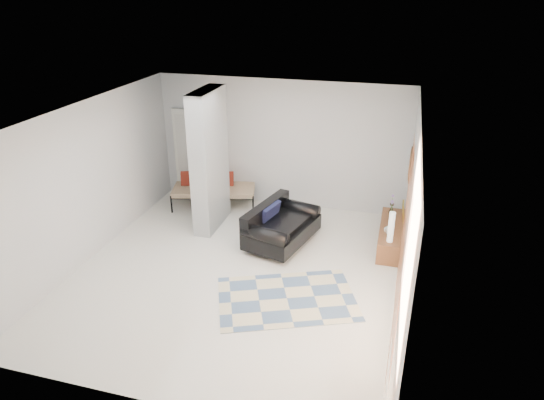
# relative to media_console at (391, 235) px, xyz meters

# --- Properties ---
(floor) EXTENTS (6.00, 6.00, 0.00)m
(floor) POSITION_rel_media_console_xyz_m (-2.52, -1.70, -0.21)
(floor) COLOR white
(floor) RESTS_ON ground
(ceiling) EXTENTS (6.00, 6.00, 0.00)m
(ceiling) POSITION_rel_media_console_xyz_m (-2.52, -1.70, 2.59)
(ceiling) COLOR white
(ceiling) RESTS_ON wall_back
(wall_back) EXTENTS (6.00, 0.00, 6.00)m
(wall_back) POSITION_rel_media_console_xyz_m (-2.52, 1.30, 1.19)
(wall_back) COLOR silver
(wall_back) RESTS_ON ground
(wall_front) EXTENTS (6.00, 0.00, 6.00)m
(wall_front) POSITION_rel_media_console_xyz_m (-2.52, -4.70, 1.19)
(wall_front) COLOR silver
(wall_front) RESTS_ON ground
(wall_left) EXTENTS (0.00, 6.00, 6.00)m
(wall_left) POSITION_rel_media_console_xyz_m (-5.27, -1.70, 1.19)
(wall_left) COLOR silver
(wall_left) RESTS_ON ground
(wall_right) EXTENTS (0.00, 6.00, 6.00)m
(wall_right) POSITION_rel_media_console_xyz_m (0.23, -1.70, 1.19)
(wall_right) COLOR silver
(wall_right) RESTS_ON ground
(partition_column) EXTENTS (0.35, 1.20, 2.80)m
(partition_column) POSITION_rel_media_console_xyz_m (-3.62, -0.10, 1.19)
(partition_column) COLOR #A0A4A6
(partition_column) RESTS_ON floor
(hallway_door) EXTENTS (0.85, 0.06, 2.04)m
(hallway_door) POSITION_rel_media_console_xyz_m (-4.62, 1.26, 0.81)
(hallway_door) COLOR white
(hallway_door) RESTS_ON floor
(curtain) EXTENTS (0.00, 2.55, 2.55)m
(curtain) POSITION_rel_media_console_xyz_m (0.15, -2.85, 1.24)
(curtain) COLOR #D56E38
(curtain) RESTS_ON wall_right
(wall_art) EXTENTS (0.04, 0.45, 0.55)m
(wall_art) POSITION_rel_media_console_xyz_m (0.20, -0.00, 1.44)
(wall_art) COLOR #3F2011
(wall_art) RESTS_ON wall_right
(media_console) EXTENTS (0.45, 1.64, 0.80)m
(media_console) POSITION_rel_media_console_xyz_m (0.00, 0.00, 0.00)
(media_console) COLOR brown
(media_console) RESTS_ON floor
(loveseat) EXTENTS (1.29, 1.77, 0.76)m
(loveseat) POSITION_rel_media_console_xyz_m (-2.09, -0.49, 0.15)
(loveseat) COLOR silver
(loveseat) RESTS_ON floor
(daybed) EXTENTS (1.94, 1.20, 0.77)m
(daybed) POSITION_rel_media_console_xyz_m (-3.95, 0.76, 0.21)
(daybed) COLOR black
(daybed) RESTS_ON floor
(area_rug) EXTENTS (2.55, 2.16, 0.01)m
(area_rug) POSITION_rel_media_console_xyz_m (-1.51, -2.24, -0.20)
(area_rug) COLOR beige
(area_rug) RESTS_ON floor
(cylinder_lamp) EXTENTS (0.11, 0.11, 0.57)m
(cylinder_lamp) POSITION_rel_media_console_xyz_m (-0.02, -0.63, 0.48)
(cylinder_lamp) COLOR white
(cylinder_lamp) RESTS_ON media_console
(bronze_figurine) EXTENTS (0.11, 0.11, 0.22)m
(bronze_figurine) POSITION_rel_media_console_xyz_m (-0.05, 0.59, 0.31)
(bronze_figurine) COLOR #2F2214
(bronze_figurine) RESTS_ON media_console
(vase) EXTENTS (0.21, 0.21, 0.20)m
(vase) POSITION_rel_media_console_xyz_m (-0.05, -0.31, 0.29)
(vase) COLOR silver
(vase) RESTS_ON media_console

